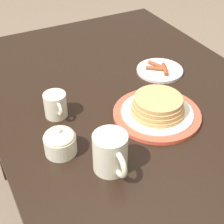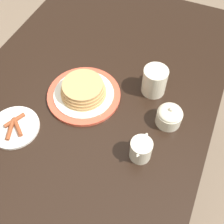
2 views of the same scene
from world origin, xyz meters
name	(u,v)px [view 1 (image 1 of 2)]	position (x,y,z in m)	size (l,w,h in m)	color
dining_table	(145,139)	(0.00, 0.00, 0.63)	(1.49, 0.89, 0.75)	black
pancake_plate	(157,109)	(0.03, 0.02, 0.77)	(0.27, 0.27, 0.07)	#DB5138
side_plate_bacon	(160,70)	(-0.19, 0.17, 0.75)	(0.17, 0.17, 0.02)	silver
coffee_mug	(111,153)	(0.16, -0.21, 0.80)	(0.12, 0.09, 0.10)	beige
creamer_pitcher	(55,104)	(-0.12, -0.25, 0.79)	(0.10, 0.07, 0.08)	beige
sugar_bowl	(60,142)	(0.04, -0.30, 0.78)	(0.09, 0.09, 0.08)	beige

